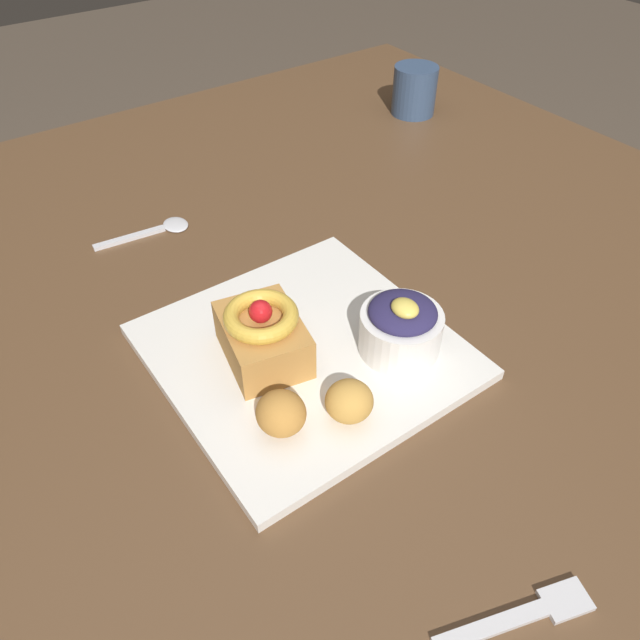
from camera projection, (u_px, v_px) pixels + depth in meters
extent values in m
plane|color=brown|center=(359.00, 555.00, 1.24)|extent=(8.00, 8.00, 0.00)
cube|color=brown|center=(384.00, 287.00, 0.76)|extent=(1.29, 1.10, 0.04)
cylinder|color=brown|center=(372.00, 219.00, 1.53)|extent=(0.07, 0.07, 0.69)
cube|color=white|center=(305.00, 351.00, 0.64)|extent=(0.29, 0.29, 0.01)
cube|color=#B77F3D|center=(263.00, 340.00, 0.61)|extent=(0.11, 0.09, 0.05)
torus|color=gold|center=(261.00, 316.00, 0.59)|extent=(0.09, 0.09, 0.02)
sphere|color=red|center=(261.00, 312.00, 0.58)|extent=(0.02, 0.02, 0.02)
cylinder|color=white|center=(400.00, 332.00, 0.62)|extent=(0.08, 0.08, 0.05)
ellipsoid|color=#28234C|center=(403.00, 312.00, 0.60)|extent=(0.07, 0.07, 0.02)
ellipsoid|color=#E5CC56|center=(405.00, 308.00, 0.58)|extent=(0.03, 0.03, 0.01)
ellipsoid|color=gold|center=(349.00, 401.00, 0.55)|extent=(0.04, 0.05, 0.04)
ellipsoid|color=#BC7F38|center=(281.00, 413.00, 0.54)|extent=(0.05, 0.05, 0.04)
cube|color=silver|center=(491.00, 627.00, 0.44)|extent=(0.04, 0.09, 0.00)
cube|color=silver|center=(565.00, 600.00, 0.45)|extent=(0.03, 0.04, 0.00)
cube|color=silver|center=(130.00, 238.00, 0.80)|extent=(0.02, 0.10, 0.00)
ellipsoid|color=silver|center=(176.00, 225.00, 0.82)|extent=(0.04, 0.03, 0.00)
cylinder|color=#334766|center=(414.00, 90.00, 1.06)|extent=(0.08, 0.08, 0.08)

